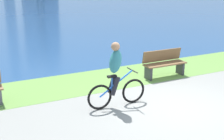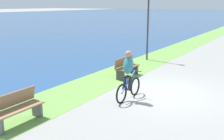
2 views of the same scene
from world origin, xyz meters
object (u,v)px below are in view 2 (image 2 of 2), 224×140
(cyclist_lead, at_px, (128,76))
(bench_far_along_path, at_px, (126,67))
(lamppost_tall, at_px, (148,13))
(bench_near_path, at_px, (17,109))

(cyclist_lead, distance_m, bench_far_along_path, 3.01)
(bench_far_along_path, relative_size, lamppost_tall, 0.36)
(bench_far_along_path, height_order, lamppost_tall, lamppost_tall)
(lamppost_tall, bearing_deg, bench_far_along_path, -168.05)
(bench_near_path, height_order, bench_far_along_path, same)
(bench_near_path, xyz_separation_m, lamppost_tall, (9.94, 0.74, 2.26))
(bench_near_path, relative_size, lamppost_tall, 0.36)
(bench_far_along_path, distance_m, lamppost_tall, 4.69)
(bench_far_along_path, bearing_deg, cyclist_lead, -149.87)
(cyclist_lead, relative_size, bench_near_path, 1.14)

